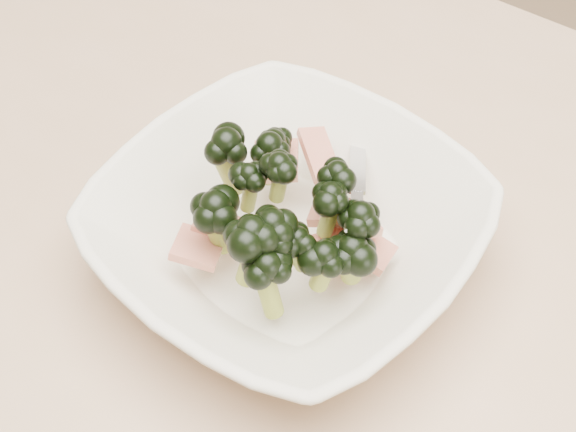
% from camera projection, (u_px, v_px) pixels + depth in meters
% --- Properties ---
extents(dining_table, '(1.20, 0.80, 0.75)m').
position_uv_depth(dining_table, '(346.00, 348.00, 0.70)').
color(dining_table, tan).
rests_on(dining_table, ground).
extents(broccoli_dish, '(0.30, 0.30, 0.11)m').
position_uv_depth(broccoli_dish, '(288.00, 227.00, 0.61)').
color(broccoli_dish, beige).
rests_on(broccoli_dish, dining_table).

